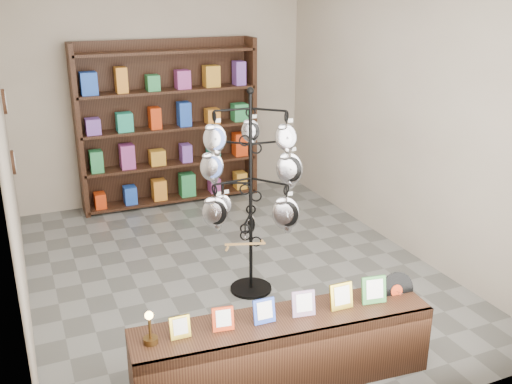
# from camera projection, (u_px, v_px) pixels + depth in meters

# --- Properties ---
(ground) EXTENTS (5.00, 5.00, 0.00)m
(ground) POSITION_uv_depth(u_px,v_px,m) (231.00, 270.00, 6.04)
(ground) COLOR slate
(ground) RESTS_ON ground
(room_envelope) EXTENTS (5.00, 5.00, 5.00)m
(room_envelope) POSITION_uv_depth(u_px,v_px,m) (229.00, 95.00, 5.42)
(room_envelope) COLOR #B6A892
(room_envelope) RESTS_ON ground
(display_tree) EXTENTS (1.10, 1.10, 2.00)m
(display_tree) POSITION_uv_depth(u_px,v_px,m) (251.00, 179.00, 5.25)
(display_tree) COLOR black
(display_tree) RESTS_ON ground
(front_shelf) EXTENTS (2.26, 0.65, 0.79)m
(front_shelf) POSITION_uv_depth(u_px,v_px,m) (283.00, 350.00, 4.23)
(front_shelf) COLOR black
(front_shelf) RESTS_ON ground
(back_shelving) EXTENTS (2.42, 0.36, 2.20)m
(back_shelving) POSITION_uv_depth(u_px,v_px,m) (169.00, 129.00, 7.68)
(back_shelving) COLOR black
(back_shelving) RESTS_ON ground
(wall_clocks) EXTENTS (0.03, 0.24, 0.84)m
(wall_clocks) POSITION_uv_depth(u_px,v_px,m) (9.00, 133.00, 5.49)
(wall_clocks) COLOR black
(wall_clocks) RESTS_ON ground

